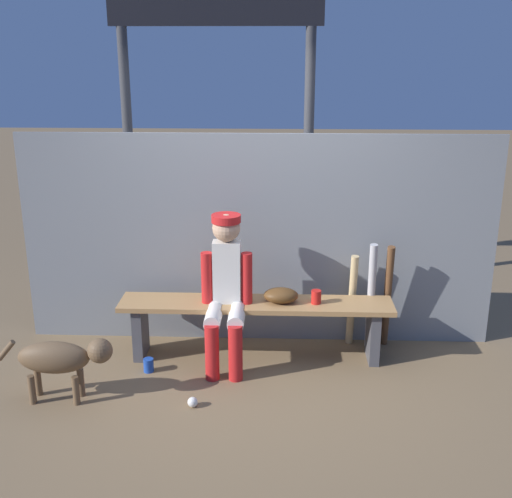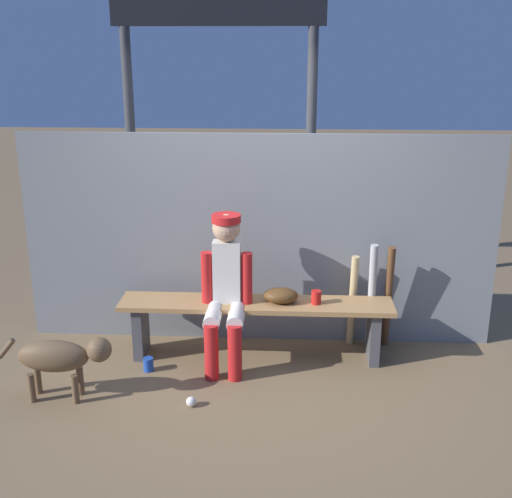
{
  "view_description": "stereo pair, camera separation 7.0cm",
  "coord_description": "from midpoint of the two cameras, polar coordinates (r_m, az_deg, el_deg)",
  "views": [
    {
      "loc": [
        0.19,
        -4.8,
        2.48
      ],
      "look_at": [
        0.0,
        0.0,
        0.94
      ],
      "focal_mm": 44.98,
      "sensor_mm": 36.0,
      "label": 1
    },
    {
      "loc": [
        0.25,
        -4.8,
        2.48
      ],
      "look_at": [
        0.0,
        0.0,
        0.94
      ],
      "focal_mm": 44.98,
      "sensor_mm": 36.0,
      "label": 2
    }
  ],
  "objects": [
    {
      "name": "chainlink_fence",
      "position": [
        5.41,
        -0.22,
        0.77
      ],
      "size": [
        3.98,
        0.03,
        1.8
      ],
      "primitive_type": "cube",
      "color": "gray",
      "rests_on": "ground_plane"
    },
    {
      "name": "scoreboard",
      "position": [
        6.38,
        -3.43,
        19.95
      ],
      "size": [
        2.3,
        0.27,
        3.86
      ],
      "color": "#3F3F42",
      "rests_on": "ground_plane"
    },
    {
      "name": "bat_aluminum_silver",
      "position": [
        5.44,
        9.83,
        -4.2
      ],
      "size": [
        0.08,
        0.15,
        0.94
      ],
      "primitive_type": "cylinder",
      "rotation": [
        0.08,
        0.0,
        -0.13
      ],
      "color": "#B7B7BC",
      "rests_on": "ground_plane"
    },
    {
      "name": "bat_wood_natural",
      "position": [
        5.5,
        8.16,
        -4.55
      ],
      "size": [
        0.09,
        0.14,
        0.82
      ],
      "primitive_type": "cylinder",
      "rotation": [
        0.08,
        0.0,
        0.17
      ],
      "color": "tan",
      "rests_on": "ground_plane"
    },
    {
      "name": "dugout_bench",
      "position": [
        5.25,
        -0.38,
        -5.91
      ],
      "size": [
        2.22,
        0.36,
        0.49
      ],
      "color": "#AD7F4C",
      "rests_on": "ground_plane"
    },
    {
      "name": "cup_on_bench",
      "position": [
        5.17,
        4.99,
        -4.27
      ],
      "size": [
        0.08,
        0.08,
        0.11
      ],
      "primitive_type": "cylinder",
      "color": "red",
      "rests_on": "dugout_bench"
    },
    {
      "name": "player_seated",
      "position": [
        5.04,
        -3.1,
        -3.31
      ],
      "size": [
        0.41,
        0.55,
        1.22
      ],
      "color": "silver",
      "rests_on": "ground_plane"
    },
    {
      "name": "ground_plane",
      "position": [
        5.41,
        -0.37,
        -9.55
      ],
      "size": [
        30.0,
        30.0,
        0.0
      ],
      "primitive_type": "plane",
      "color": "brown"
    },
    {
      "name": "baseball",
      "position": [
        4.74,
        -6.09,
        -13.39
      ],
      "size": [
        0.07,
        0.07,
        0.07
      ],
      "primitive_type": "sphere",
      "color": "white",
      "rests_on": "ground_plane"
    },
    {
      "name": "dog",
      "position": [
        4.87,
        -17.3,
        -9.25
      ],
      "size": [
        0.84,
        0.2,
        0.49
      ],
      "color": "brown",
      "rests_on": "ground_plane"
    },
    {
      "name": "cup_on_ground",
      "position": [
        5.24,
        -9.92,
        -10.14
      ],
      "size": [
        0.08,
        0.08,
        0.11
      ],
      "primitive_type": "cylinder",
      "color": "#1E47AD",
      "rests_on": "ground_plane"
    },
    {
      "name": "baseball_glove",
      "position": [
        5.17,
        1.85,
        -4.14
      ],
      "size": [
        0.28,
        0.2,
        0.12
      ],
      "primitive_type": "ellipsoid",
      "color": "#593819",
      "rests_on": "dugout_bench"
    },
    {
      "name": "bat_wood_dark",
      "position": [
        5.49,
        11.25,
        -4.18
      ],
      "size": [
        0.07,
        0.19,
        0.92
      ],
      "primitive_type": "cylinder",
      "rotation": [
        0.13,
        0.0,
        -0.06
      ],
      "color": "brown",
      "rests_on": "ground_plane"
    }
  ]
}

